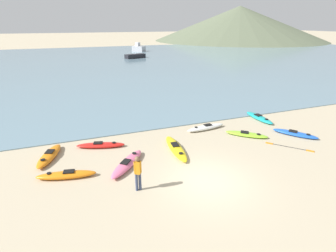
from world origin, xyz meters
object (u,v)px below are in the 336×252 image
Objects in this scene: person_near_foreground at (138,171)px; kayak_on_sand_2 at (247,134)px; moored_boat_0 at (139,48)px; kayak_on_sand_1 at (176,148)px; kayak_on_sand_8 at (66,175)px; kayak_on_sand_0 at (49,156)px; kayak_on_sand_4 at (206,127)px; moored_boat_1 at (135,56)px; kayak_on_sand_3 at (295,134)px; kayak_on_sand_7 at (101,145)px; kayak_on_sand_5 at (259,118)px; loose_paddle at (289,147)px; kayak_on_sand_6 at (127,163)px.

kayak_on_sand_2 is at bearing 22.00° from person_near_foreground.
kayak_on_sand_1 is at bearing -102.43° from moored_boat_0.
kayak_on_sand_8 is at bearing -171.73° from kayak_on_sand_1.
kayak_on_sand_4 is at bearing 3.77° from kayak_on_sand_0.
kayak_on_sand_4 reaches higher than kayak_on_sand_1.
kayak_on_sand_0 is 44.06m from moored_boat_1.
kayak_on_sand_3 reaches higher than kayak_on_sand_2.
kayak_on_sand_2 is at bearing -10.26° from kayak_on_sand_7.
kayak_on_sand_7 is at bearing -107.03° from moored_boat_0.
kayak_on_sand_4 is at bearing -175.29° from kayak_on_sand_5.
kayak_on_sand_7 is at bearing -176.88° from kayak_on_sand_5.
loose_paddle is at bearing -58.84° from kayak_on_sand_2.
kayak_on_sand_6 is at bearing -69.61° from kayak_on_sand_7.
kayak_on_sand_2 is 0.84× the size of kayak_on_sand_4.
kayak_on_sand_6 is at bearing -31.28° from kayak_on_sand_0.
kayak_on_sand_5 is at bearing 93.59° from kayak_on_sand_3.
kayak_on_sand_2 is at bearing 2.79° from kayak_on_sand_1.
loose_paddle is (-1.51, -4.77, -0.13)m from kayak_on_sand_5.
kayak_on_sand_6 is 45.18m from moored_boat_1.
kayak_on_sand_8 is (-2.03, -2.89, 0.02)m from kayak_on_sand_7.
moored_boat_1 is (12.33, 40.92, 0.32)m from kayak_on_sand_7.
kayak_on_sand_3 is at bearing 0.31° from kayak_on_sand_8.
moored_boat_0 reaches higher than kayak_on_sand_1.
person_near_foreground is (0.02, -2.31, 0.83)m from kayak_on_sand_6.
kayak_on_sand_8 is at bearing 174.68° from loose_paddle.
kayak_on_sand_2 is 9.14m from person_near_foreground.
person_near_foreground is at bearing -104.66° from moored_boat_0.
kayak_on_sand_1 is at bearing -100.73° from moored_boat_1.
loose_paddle is at bearing -51.35° from kayak_on_sand_4.
kayak_on_sand_4 is at bearing -99.60° from moored_boat_0.
kayak_on_sand_3 is 0.92× the size of kayak_on_sand_7.
kayak_on_sand_7 is 3.53m from kayak_on_sand_8.
kayak_on_sand_0 is at bearing -109.68° from moored_boat_0.
kayak_on_sand_1 is 8.66m from kayak_on_sand_5.
kayak_on_sand_1 is at bearing 162.56° from loose_paddle.
person_near_foreground is (-3.14, -3.15, 0.86)m from kayak_on_sand_1.
kayak_on_sand_0 is 12.49m from kayak_on_sand_2.
moored_boat_1 is at bearing 88.23° from loose_paddle.
kayak_on_sand_4 is 1.02× the size of kayak_on_sand_7.
kayak_on_sand_7 is 42.74m from moored_boat_1.
kayak_on_sand_1 is 1.02× the size of moored_boat_0.
kayak_on_sand_1 is 4.65m from kayak_on_sand_7.
person_near_foreground is at bearing -158.00° from kayak_on_sand_2.
kayak_on_sand_7 reaches higher than loose_paddle.
moored_boat_1 reaches higher than kayak_on_sand_1.
person_near_foreground is at bearing -35.81° from kayak_on_sand_8.
loose_paddle is at bearing -91.77° from moored_boat_1.
kayak_on_sand_4 is 40.95m from moored_boat_1.
kayak_on_sand_4 is 0.86× the size of moored_boat_0.
kayak_on_sand_6 is at bearing -104.47° from moored_boat_1.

